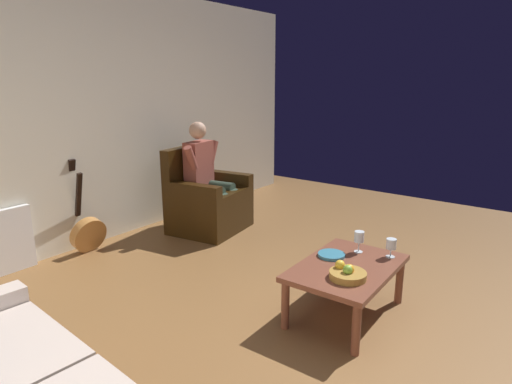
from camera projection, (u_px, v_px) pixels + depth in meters
The scene contains 11 objects.
ground_plane at pixel (375, 323), 3.27m from camera, with size 7.52×7.52×0.00m, color brown.
wall_back at pixel (105, 116), 4.75m from camera, with size 6.44×0.06×2.74m, color beige.
armchair at pixel (207, 202), 5.21m from camera, with size 0.93×0.86×0.99m.
person_seated at pixel (207, 173), 5.12m from camera, with size 0.64×0.59×1.29m.
coffee_table at pixel (347, 272), 3.29m from camera, with size 0.97×0.66×0.41m.
guitar at pixel (88, 231), 4.56m from camera, with size 0.37×0.31×0.97m.
radiator at pixel (4, 242), 4.02m from camera, with size 0.53×0.06×0.61m, color white.
wine_glass_near at pixel (391, 245), 3.41m from camera, with size 0.08×0.08×0.15m.
wine_glass_far at pixel (359, 238), 3.50m from camera, with size 0.08×0.08×0.18m.
fruit_bowl at pixel (347, 273), 3.06m from camera, with size 0.26×0.26×0.11m.
decorative_dish at pixel (331, 255), 3.44m from camera, with size 0.21×0.21×0.02m, color teal.
Camera 1 is at (2.87, 1.03, 1.77)m, focal length 30.68 mm.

